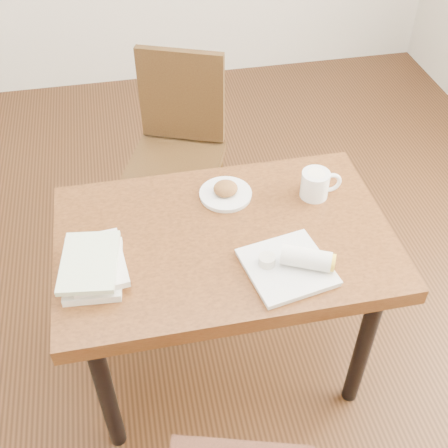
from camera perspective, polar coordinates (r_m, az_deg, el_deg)
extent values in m
cube|color=#472814|center=(2.48, 0.00, -13.63)|extent=(4.00, 5.00, 0.01)
cube|color=brown|center=(1.92, 0.00, -1.74)|extent=(1.13, 0.73, 0.06)
cylinder|color=black|center=(2.04, -11.92, -16.34)|extent=(0.06, 0.06, 0.69)
cylinder|color=black|center=(2.16, 13.98, -11.94)|extent=(0.06, 0.06, 0.69)
cylinder|color=black|center=(2.36, -12.53, -5.21)|extent=(0.06, 0.06, 0.69)
cylinder|color=black|center=(2.46, 9.45, -2.03)|extent=(0.06, 0.06, 0.69)
cylinder|color=#402C12|center=(2.91, -0.43, 3.85)|extent=(0.04, 0.04, 0.45)
cylinder|color=#402C12|center=(2.99, -7.25, 4.64)|extent=(0.04, 0.04, 0.45)
cylinder|color=#402C12|center=(2.65, -1.91, -1.03)|extent=(0.04, 0.04, 0.45)
cylinder|color=#402C12|center=(2.73, -9.32, -0.03)|extent=(0.04, 0.04, 0.45)
cube|color=#402C12|center=(2.66, -5.04, 5.94)|extent=(0.55, 0.55, 0.04)
cube|color=#402C12|center=(2.66, -4.35, 12.85)|extent=(0.39, 0.19, 0.45)
cylinder|color=white|center=(2.04, 0.16, 2.98)|extent=(0.19, 0.19, 0.01)
cylinder|color=white|center=(2.03, 0.16, 3.16)|extent=(0.19, 0.19, 0.01)
ellipsoid|color=#B27538|center=(2.02, 0.16, 3.63)|extent=(0.10, 0.10, 0.05)
cylinder|color=white|center=(2.04, 9.22, 3.99)|extent=(0.10, 0.10, 0.10)
torus|color=white|center=(2.06, 10.77, 4.15)|extent=(0.08, 0.02, 0.08)
cylinder|color=tan|center=(2.01, 9.36, 5.01)|extent=(0.09, 0.09, 0.01)
cylinder|color=#F2E5CC|center=(2.01, 9.37, 5.09)|extent=(0.06, 0.06, 0.00)
cube|color=white|center=(1.79, 6.42, -4.48)|extent=(0.29, 0.29, 0.01)
cube|color=white|center=(1.78, 6.45, -4.26)|extent=(0.30, 0.30, 0.01)
cylinder|color=white|center=(1.76, 8.34, -3.46)|extent=(0.17, 0.12, 0.06)
cylinder|color=yellow|center=(1.76, 10.84, -3.87)|extent=(0.04, 0.06, 0.06)
cylinder|color=silver|center=(1.77, 4.39, -3.68)|extent=(0.05, 0.05, 0.03)
cylinder|color=red|center=(1.76, 4.41, -3.43)|extent=(0.05, 0.05, 0.01)
cube|color=white|center=(1.81, -13.09, -4.61)|extent=(0.19, 0.27, 0.03)
cube|color=silver|center=(1.80, -12.80, -3.76)|extent=(0.19, 0.26, 0.02)
cube|color=#B6D990|center=(1.78, -13.52, -3.77)|extent=(0.20, 0.27, 0.02)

